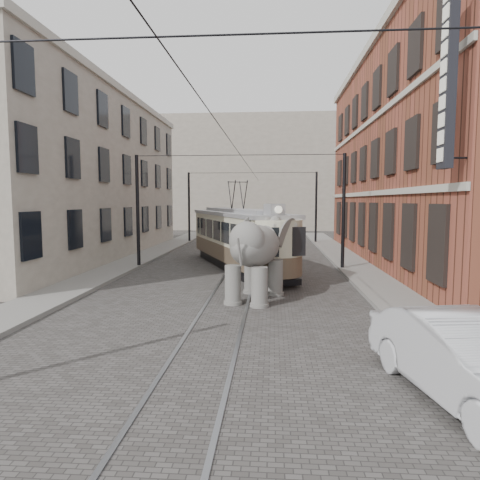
{
  "coord_description": "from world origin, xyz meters",
  "views": [
    {
      "loc": [
        1.58,
        -16.27,
        3.6
      ],
      "look_at": [
        0.33,
        -0.04,
        2.1
      ],
      "focal_mm": 31.95,
      "sensor_mm": 36.0,
      "label": 1
    }
  ],
  "objects": [
    {
      "name": "distant_block",
      "position": [
        0.0,
        40.0,
        7.0
      ],
      "size": [
        28.0,
        10.0,
        14.0
      ],
      "primitive_type": "cube",
      "color": "gray",
      "rests_on": "ground"
    },
    {
      "name": "catenary",
      "position": [
        -0.2,
        5.0,
        3.0
      ],
      "size": [
        11.0,
        30.2,
        6.0
      ],
      "primitive_type": null,
      "color": "black",
      "rests_on": "ground"
    },
    {
      "name": "parked_car",
      "position": [
        5.06,
        -8.62,
        0.77
      ],
      "size": [
        2.58,
        4.94,
        1.55
      ],
      "primitive_type": "imported",
      "rotation": [
        0.0,
        0.0,
        0.21
      ],
      "color": "silver",
      "rests_on": "ground"
    },
    {
      "name": "tram_rails",
      "position": [
        0.0,
        0.0,
        0.01
      ],
      "size": [
        1.54,
        80.0,
        0.02
      ],
      "primitive_type": null,
      "color": "slate",
      "rests_on": "ground"
    },
    {
      "name": "elephant",
      "position": [
        0.95,
        -0.91,
        1.52
      ],
      "size": [
        4.05,
        5.54,
        3.04
      ],
      "primitive_type": null,
      "rotation": [
        0.0,
        0.0,
        -0.29
      ],
      "color": "#65625E",
      "rests_on": "ground"
    },
    {
      "name": "stucco_building",
      "position": [
        -11.0,
        10.0,
        5.0
      ],
      "size": [
        7.0,
        24.0,
        10.0
      ],
      "primitive_type": "cube",
      "color": "gray",
      "rests_on": "ground"
    },
    {
      "name": "sidewalk_right",
      "position": [
        6.0,
        0.0,
        0.07
      ],
      "size": [
        2.0,
        60.0,
        0.15
      ],
      "primitive_type": "cube",
      "color": "slate",
      "rests_on": "ground"
    },
    {
      "name": "brick_building",
      "position": [
        11.0,
        9.0,
        6.0
      ],
      "size": [
        8.0,
        26.0,
        12.0
      ],
      "primitive_type": "cube",
      "color": "brown",
      "rests_on": "ground"
    },
    {
      "name": "sidewalk_left",
      "position": [
        -6.5,
        0.0,
        0.07
      ],
      "size": [
        2.0,
        60.0,
        0.15
      ],
      "primitive_type": "cube",
      "color": "slate",
      "rests_on": "ground"
    },
    {
      "name": "ground",
      "position": [
        0.0,
        0.0,
        0.0
      ],
      "size": [
        120.0,
        120.0,
        0.0
      ],
      "primitive_type": "plane",
      "color": "#494543"
    },
    {
      "name": "tram",
      "position": [
        -0.29,
        6.38,
        2.32
      ],
      "size": [
        6.58,
        11.73,
        4.63
      ],
      "primitive_type": null,
      "rotation": [
        0.0,
        0.0,
        0.38
      ],
      "color": "#C0BA9B",
      "rests_on": "ground"
    }
  ]
}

